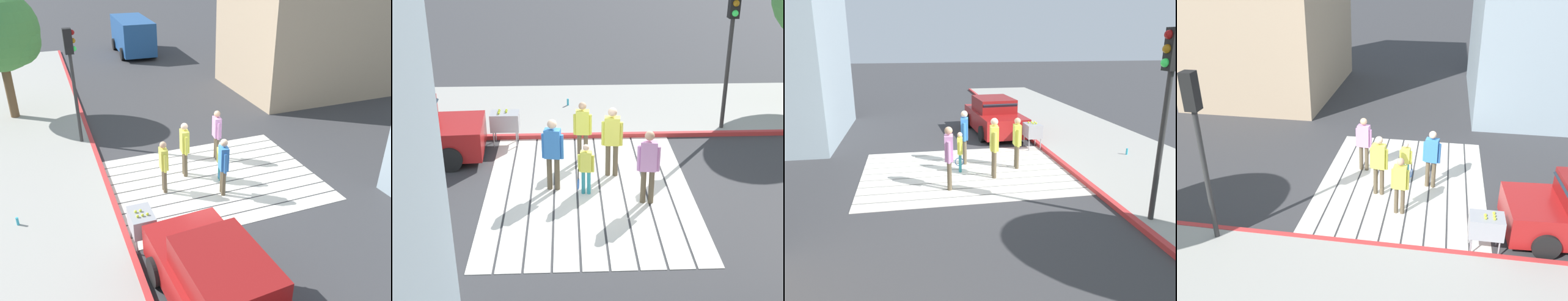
% 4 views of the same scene
% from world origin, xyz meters
% --- Properties ---
extents(ground_plane, '(120.00, 120.00, 0.00)m').
position_xyz_m(ground_plane, '(0.00, 0.00, 0.00)').
color(ground_plane, '#38383A').
extents(crosswalk_stripes, '(6.40, 4.90, 0.01)m').
position_xyz_m(crosswalk_stripes, '(0.00, 0.00, 0.01)').
color(crosswalk_stripes, silver).
rests_on(crosswalk_stripes, ground).
extents(sidewalk_west, '(4.80, 40.00, 0.12)m').
position_xyz_m(sidewalk_west, '(-5.60, 0.00, 0.06)').
color(sidewalk_west, '#9E9B93').
rests_on(sidewalk_west, ground).
extents(curb_painted, '(0.16, 40.00, 0.13)m').
position_xyz_m(curb_painted, '(-3.25, 0.00, 0.07)').
color(curb_painted, '#BC3333').
rests_on(curb_painted, ground).
extents(car_parked_near_curb, '(2.18, 4.40, 1.57)m').
position_xyz_m(car_parked_near_curb, '(-2.00, -4.92, 0.73)').
color(car_parked_near_curb, maroon).
rests_on(car_parked_near_curb, ground).
extents(traffic_light_corner, '(0.39, 0.28, 4.24)m').
position_xyz_m(traffic_light_corner, '(-3.58, 4.19, 3.04)').
color(traffic_light_corner, '#2D2D2D').
rests_on(traffic_light_corner, ground).
extents(tennis_ball_cart, '(0.56, 0.80, 1.02)m').
position_xyz_m(tennis_ball_cart, '(-2.90, -2.25, 0.70)').
color(tennis_ball_cart, '#99999E').
rests_on(tennis_ball_cart, ground).
extents(water_bottle, '(0.07, 0.07, 0.22)m').
position_xyz_m(water_bottle, '(-5.80, -0.45, 0.23)').
color(water_bottle, '#33A5BF').
rests_on(water_bottle, sidewalk_west).
extents(pedestrian_adult_lead, '(0.29, 0.52, 1.80)m').
position_xyz_m(pedestrian_adult_lead, '(-0.08, -0.84, 1.05)').
color(pedestrian_adult_lead, brown).
rests_on(pedestrian_adult_lead, ground).
extents(pedestrian_adult_trailing, '(0.23, 0.49, 1.66)m').
position_xyz_m(pedestrian_adult_trailing, '(-1.67, -0.09, 0.97)').
color(pedestrian_adult_trailing, brown).
rests_on(pedestrian_adult_trailing, ground).
extents(pedestrian_adult_side, '(0.27, 0.52, 1.78)m').
position_xyz_m(pedestrian_adult_side, '(0.65, 1.31, 1.04)').
color(pedestrian_adult_side, brown).
rests_on(pedestrian_adult_side, ground).
extents(pedestrian_teen_behind, '(0.27, 0.53, 1.82)m').
position_xyz_m(pedestrian_teen_behind, '(-0.76, 0.61, 1.06)').
color(pedestrian_teen_behind, brown).
rests_on(pedestrian_teen_behind, ground).
extents(pedestrian_child_with_racket, '(0.28, 0.41, 1.28)m').
position_xyz_m(pedestrian_child_with_racket, '(0.17, -0.07, 0.72)').
color(pedestrian_child_with_racket, teal).
rests_on(pedestrian_child_with_racket, ground).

